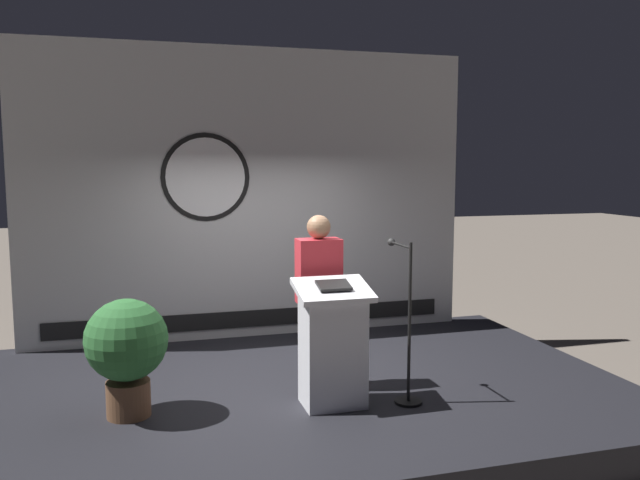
{
  "coord_description": "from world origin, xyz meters",
  "views": [
    {
      "loc": [
        -1.31,
        -5.73,
        2.39
      ],
      "look_at": [
        0.27,
        -0.19,
        1.7
      ],
      "focal_mm": 36.02,
      "sensor_mm": 36.0,
      "label": 1
    }
  ],
  "objects": [
    {
      "name": "speaker_person",
      "position": [
        0.28,
        -0.11,
        1.13
      ],
      "size": [
        0.4,
        0.26,
        1.62
      ],
      "color": "black",
      "rests_on": "stage_platform"
    },
    {
      "name": "microphone_stand",
      "position": [
        0.92,
        -0.68,
        0.8
      ],
      "size": [
        0.24,
        0.59,
        1.42
      ],
      "color": "black",
      "rests_on": "stage_platform"
    },
    {
      "name": "ground_plane",
      "position": [
        0.0,
        0.0,
        0.0
      ],
      "size": [
        40.0,
        40.0,
        0.0
      ],
      "primitive_type": "plane",
      "color": "#6B6056"
    },
    {
      "name": "podium",
      "position": [
        0.27,
        -0.59,
        0.83
      ],
      "size": [
        0.64,
        0.5,
        1.1
      ],
      "color": "silver",
      "rests_on": "stage_platform"
    },
    {
      "name": "stage_platform",
      "position": [
        0.0,
        0.0,
        0.15
      ],
      "size": [
        6.4,
        4.0,
        0.3
      ],
      "primitive_type": "cube",
      "color": "black",
      "rests_on": "ground"
    },
    {
      "name": "banner_display",
      "position": [
        -0.01,
        1.85,
        2.01
      ],
      "size": [
        5.33,
        0.12,
        3.44
      ],
      "color": "silver",
      "rests_on": "stage_platform"
    },
    {
      "name": "potted_plant",
      "position": [
        -1.44,
        -0.37,
        0.89
      ],
      "size": [
        0.68,
        0.68,
        0.99
      ],
      "color": "brown",
      "rests_on": "stage_platform"
    }
  ]
}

